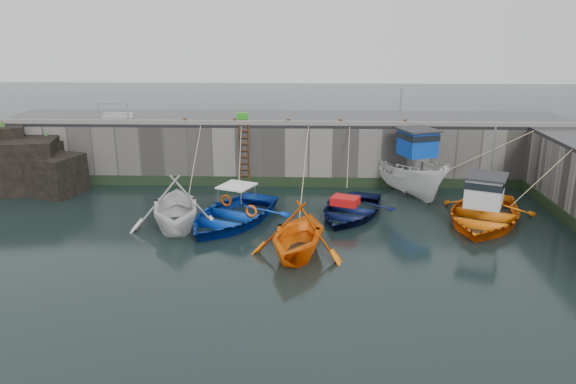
{
  "coord_description": "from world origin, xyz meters",
  "views": [
    {
      "loc": [
        1.17,
        -17.55,
        8.11
      ],
      "look_at": [
        0.36,
        5.08,
        1.2
      ],
      "focal_mm": 35.0,
      "sensor_mm": 36.0,
      "label": 1
    }
  ],
  "objects_px": {
    "boat_far_orange": "(484,213)",
    "boat_near_blacktrim": "(298,254)",
    "bollard_a": "(185,121)",
    "bollard_b": "(235,121)",
    "boat_near_navy": "(350,215)",
    "boat_near_white": "(177,227)",
    "boat_near_blue": "(232,222)",
    "bollard_c": "(288,122)",
    "bollard_e": "(405,122)",
    "fish_crate": "(242,116)",
    "ladder": "(245,156)",
    "bollard_d": "(341,122)",
    "boat_far_white": "(409,172)"
  },
  "relations": [
    {
      "from": "ladder",
      "to": "boat_far_orange",
      "type": "bearing_deg",
      "value": -24.86
    },
    {
      "from": "bollard_d",
      "to": "boat_near_blue",
      "type": "bearing_deg",
      "value": -130.28
    },
    {
      "from": "boat_far_white",
      "to": "bollard_d",
      "type": "distance_m",
      "value": 4.22
    },
    {
      "from": "bollard_b",
      "to": "bollard_c",
      "type": "bearing_deg",
      "value": 0.0
    },
    {
      "from": "fish_crate",
      "to": "bollard_d",
      "type": "height_order",
      "value": "fish_crate"
    },
    {
      "from": "fish_crate",
      "to": "bollard_b",
      "type": "relative_size",
      "value": 2.04
    },
    {
      "from": "boat_near_blue",
      "to": "bollard_e",
      "type": "xyz_separation_m",
      "value": [
        8.0,
        5.67,
        3.3
      ]
    },
    {
      "from": "fish_crate",
      "to": "boat_near_blue",
      "type": "bearing_deg",
      "value": -92.58
    },
    {
      "from": "bollard_b",
      "to": "bollard_e",
      "type": "relative_size",
      "value": 1.0
    },
    {
      "from": "boat_near_blue",
      "to": "boat_near_navy",
      "type": "distance_m",
      "value": 5.18
    },
    {
      "from": "boat_near_white",
      "to": "boat_far_orange",
      "type": "bearing_deg",
      "value": -6.69
    },
    {
      "from": "boat_near_blacktrim",
      "to": "fish_crate",
      "type": "bearing_deg",
      "value": 118.8
    },
    {
      "from": "fish_crate",
      "to": "bollard_e",
      "type": "xyz_separation_m",
      "value": [
        8.3,
        -1.63,
        -0.02
      ]
    },
    {
      "from": "bollard_b",
      "to": "boat_near_white",
      "type": "bearing_deg",
      "value": -105.16
    },
    {
      "from": "boat_near_blue",
      "to": "bollard_b",
      "type": "relative_size",
      "value": 20.33
    },
    {
      "from": "bollard_d",
      "to": "ladder",
      "type": "bearing_deg",
      "value": -176.0
    },
    {
      "from": "boat_near_navy",
      "to": "boat_far_orange",
      "type": "relative_size",
      "value": 0.68
    },
    {
      "from": "fish_crate",
      "to": "bollard_a",
      "type": "xyz_separation_m",
      "value": [
        -2.7,
        -1.63,
        -0.02
      ]
    },
    {
      "from": "boat_near_white",
      "to": "bollard_e",
      "type": "xyz_separation_m",
      "value": [
        10.2,
        6.28,
        3.3
      ]
    },
    {
      "from": "boat_near_white",
      "to": "boat_far_white",
      "type": "height_order",
      "value": "boat_far_white"
    },
    {
      "from": "boat_near_blacktrim",
      "to": "fish_crate",
      "type": "height_order",
      "value": "fish_crate"
    },
    {
      "from": "bollard_c",
      "to": "fish_crate",
      "type": "bearing_deg",
      "value": 146.93
    },
    {
      "from": "boat_near_white",
      "to": "bollard_d",
      "type": "xyz_separation_m",
      "value": [
        7.0,
        6.28,
        3.3
      ]
    },
    {
      "from": "boat_far_white",
      "to": "bollard_d",
      "type": "xyz_separation_m",
      "value": [
        -3.39,
        0.99,
        2.31
      ]
    },
    {
      "from": "boat_near_blacktrim",
      "to": "bollard_e",
      "type": "xyz_separation_m",
      "value": [
        5.13,
        8.98,
        3.3
      ]
    },
    {
      "from": "boat_far_orange",
      "to": "bollard_b",
      "type": "relative_size",
      "value": 25.86
    },
    {
      "from": "boat_near_white",
      "to": "bollard_c",
      "type": "relative_size",
      "value": 16.55
    },
    {
      "from": "bollard_e",
      "to": "boat_near_blacktrim",
      "type": "bearing_deg",
      "value": -119.76
    },
    {
      "from": "boat_near_blue",
      "to": "bollard_c",
      "type": "distance_m",
      "value": 6.92
    },
    {
      "from": "boat_near_blue",
      "to": "bollard_e",
      "type": "bearing_deg",
      "value": 58.39
    },
    {
      "from": "bollard_a",
      "to": "bollard_b",
      "type": "distance_m",
      "value": 2.5
    },
    {
      "from": "ladder",
      "to": "boat_near_blue",
      "type": "bearing_deg",
      "value": -90.02
    },
    {
      "from": "boat_near_white",
      "to": "bollard_a",
      "type": "xyz_separation_m",
      "value": [
        -0.8,
        6.28,
        3.3
      ]
    },
    {
      "from": "fish_crate",
      "to": "bollard_e",
      "type": "relative_size",
      "value": 2.04
    },
    {
      "from": "bollard_c",
      "to": "bollard_e",
      "type": "xyz_separation_m",
      "value": [
        5.8,
        0.0,
        0.0
      ]
    },
    {
      "from": "boat_near_white",
      "to": "bollard_a",
      "type": "distance_m",
      "value": 7.14
    },
    {
      "from": "bollard_c",
      "to": "bollard_e",
      "type": "bearing_deg",
      "value": 0.0
    },
    {
      "from": "boat_near_blacktrim",
      "to": "boat_near_white",
      "type": "bearing_deg",
      "value": 164.16
    },
    {
      "from": "boat_near_white",
      "to": "boat_far_white",
      "type": "relative_size",
      "value": 0.72
    },
    {
      "from": "boat_far_orange",
      "to": "bollard_e",
      "type": "bearing_deg",
      "value": 139.91
    },
    {
      "from": "fish_crate",
      "to": "bollard_c",
      "type": "height_order",
      "value": "fish_crate"
    },
    {
      "from": "bollard_b",
      "to": "fish_crate",
      "type": "bearing_deg",
      "value": 83.1
    },
    {
      "from": "boat_near_navy",
      "to": "boat_near_white",
      "type": "bearing_deg",
      "value": -145.29
    },
    {
      "from": "boat_near_navy",
      "to": "boat_far_orange",
      "type": "xyz_separation_m",
      "value": [
        5.53,
        -0.65,
        0.4
      ]
    },
    {
      "from": "boat_near_white",
      "to": "boat_far_white",
      "type": "distance_m",
      "value": 11.7
    },
    {
      "from": "boat_far_orange",
      "to": "boat_near_blacktrim",
      "type": "bearing_deg",
      "value": -130.63
    },
    {
      "from": "boat_near_blue",
      "to": "bollard_e",
      "type": "height_order",
      "value": "bollard_e"
    },
    {
      "from": "boat_near_navy",
      "to": "bollard_a",
      "type": "distance_m",
      "value": 9.85
    },
    {
      "from": "ladder",
      "to": "boat_near_navy",
      "type": "height_order",
      "value": "ladder"
    },
    {
      "from": "boat_far_orange",
      "to": "bollard_b",
      "type": "height_order",
      "value": "boat_far_orange"
    }
  ]
}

